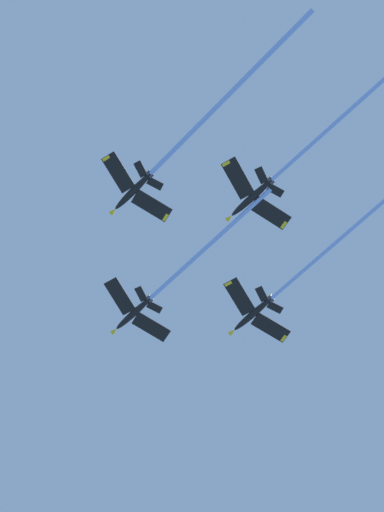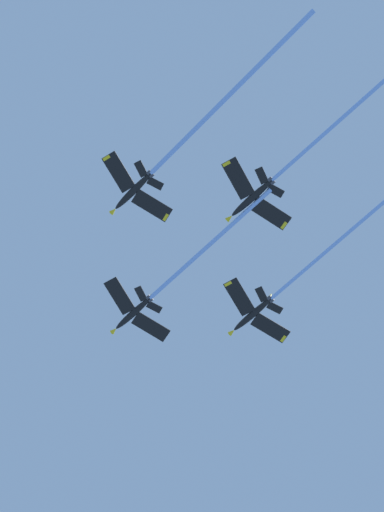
# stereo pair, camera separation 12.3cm
# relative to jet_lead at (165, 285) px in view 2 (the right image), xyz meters

# --- Properties ---
(jet_lead) EXTENTS (51.23, 20.18, 9.81)m
(jet_lead) POSITION_rel_jet_lead_xyz_m (0.00, 0.00, 0.00)
(jet_lead) COLOR black
(jet_left_wing) EXTENTS (60.56, 20.18, 12.45)m
(jet_left_wing) POSITION_rel_jet_lead_xyz_m (26.53, -19.58, -3.73)
(jet_left_wing) COLOR black
(jet_right_wing) EXTENTS (55.31, 20.19, 10.45)m
(jet_right_wing) POSITION_rel_jet_lead_xyz_m (19.03, 20.15, -2.43)
(jet_right_wing) COLOR black
(jet_slot) EXTENTS (57.26, 20.17, 11.48)m
(jet_slot) POSITION_rel_jet_lead_xyz_m (39.69, 0.65, -6.51)
(jet_slot) COLOR black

